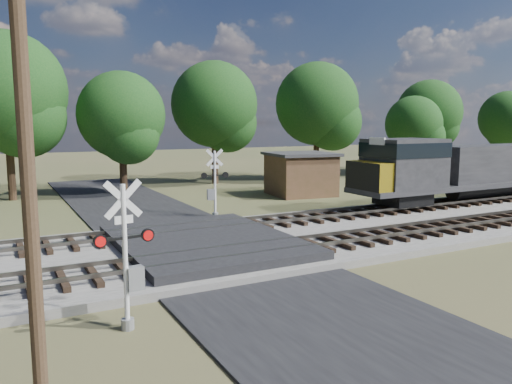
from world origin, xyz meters
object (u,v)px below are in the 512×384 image
crossing_signal_near (129,268)px  crossing_signal_far (214,189)px  utility_pole (28,174)px  equipment_shed (301,174)px

crossing_signal_near → crossing_signal_far: 15.82m
utility_pole → crossing_signal_far: bearing=72.7°
equipment_shed → utility_pole: bearing=-125.8°
crossing_signal_far → equipment_shed: size_ratio=0.76×
crossing_signal_far → utility_pole: (-10.57, -16.20, 2.85)m
crossing_signal_near → crossing_signal_far: size_ratio=1.01×
crossing_signal_near → utility_pole: bearing=-138.8°
crossing_signal_far → utility_pole: size_ratio=0.47×
crossing_signal_near → crossing_signal_far: bearing=52.5°
utility_pole → equipment_shed: (20.01, 21.58, -2.87)m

